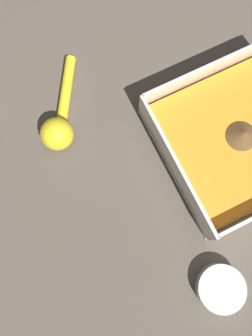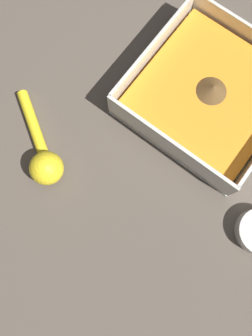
% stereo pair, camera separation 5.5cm
% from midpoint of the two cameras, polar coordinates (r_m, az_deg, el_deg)
% --- Properties ---
extents(ground_plane, '(4.00, 4.00, 0.00)m').
position_cam_midpoint_polar(ground_plane, '(0.64, 11.41, 10.99)').
color(ground_plane, brown).
extents(square_dish, '(0.26, 0.26, 0.07)m').
position_cam_midpoint_polar(square_dish, '(0.62, 11.77, 11.90)').
color(square_dish, silver).
rests_on(square_dish, ground_plane).
extents(lemon_squeezer, '(0.17, 0.12, 0.06)m').
position_cam_midpoint_polar(lemon_squeezer, '(0.59, -16.71, 0.93)').
color(lemon_squeezer, yellow).
rests_on(lemon_squeezer, ground_plane).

